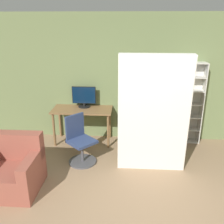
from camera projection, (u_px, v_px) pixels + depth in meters
The scene contains 7 objects.
wall_back at pixel (132, 79), 5.33m from camera, with size 8.00×0.06×2.70m.
desk at pixel (82, 114), 5.33m from camera, with size 1.26×0.59×0.76m.
monitor at pixel (84, 97), 5.35m from camera, with size 0.51×0.26×0.45m.
office_chair at pixel (80, 144), 4.65m from camera, with size 0.62×0.62×0.91m.
bookshelf at pixel (184, 104), 5.31m from camera, with size 0.61×0.26×1.74m.
mattress_near at pixel (154, 115), 4.19m from camera, with size 1.18×0.26×2.05m.
armchair at pixel (13, 170), 3.92m from camera, with size 0.85×0.80×0.85m.
Camera 1 is at (-0.09, -2.51, 2.51)m, focal length 40.00 mm.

